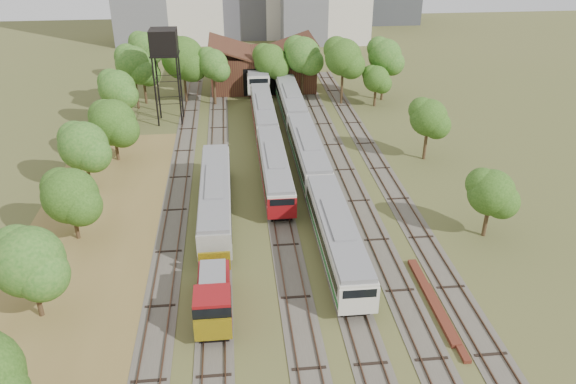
{
  "coord_description": "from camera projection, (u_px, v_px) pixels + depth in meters",
  "views": [
    {
      "loc": [
        -6.07,
        -30.23,
        26.34
      ],
      "look_at": [
        -1.29,
        15.61,
        2.5
      ],
      "focal_mm": 35.0,
      "sensor_mm": 36.0,
      "label": 1
    }
  ],
  "objects": [
    {
      "name": "tracks",
      "position": [
        285.0,
        173.0,
        61.37
      ],
      "size": [
        24.6,
        80.0,
        0.19
      ],
      "color": "#4C473D",
      "rests_on": "ground"
    },
    {
      "name": "tree_band_left",
      "position": [
        99.0,
        135.0,
        58.29
      ],
      "size": [
        7.27,
        75.31,
        8.05
      ],
      "color": "#382616",
      "rests_on": "ground"
    },
    {
      "name": "railcar_red_set",
      "position": [
        268.0,
        138.0,
        65.78
      ],
      "size": [
        2.7,
        34.58,
        3.34
      ],
      "color": "black",
      "rests_on": "ground"
    },
    {
      "name": "railcar_green_set",
      "position": [
        308.0,
        153.0,
        61.56
      ],
      "size": [
        2.86,
        52.08,
        3.54
      ],
      "color": "black",
      "rests_on": "ground"
    },
    {
      "name": "ground",
      "position": [
        329.0,
        324.0,
        39.37
      ],
      "size": [
        240.0,
        240.0,
        0.0
      ],
      "primitive_type": "plane",
      "color": "#475123",
      "rests_on": "ground"
    },
    {
      "name": "shunter_locomotive",
      "position": [
        214.0,
        299.0,
        39.39
      ],
      "size": [
        2.53,
        8.1,
        3.31
      ],
      "color": "black",
      "rests_on": "ground"
    },
    {
      "name": "rail_pile_far",
      "position": [
        445.0,
        320.0,
        39.55
      ],
      "size": [
        0.52,
        8.26,
        0.27
      ],
      "primitive_type": "cube",
      "color": "maroon",
      "rests_on": "ground"
    },
    {
      "name": "maintenance_shed",
      "position": [
        262.0,
        68.0,
        89.15
      ],
      "size": [
        16.45,
        11.55,
        7.58
      ],
      "color": "#3B1915",
      "rests_on": "ground"
    },
    {
      "name": "water_tower",
      "position": [
        164.0,
        44.0,
        71.02
      ],
      "size": [
        3.55,
        3.55,
        12.24
      ],
      "color": "black",
      "rests_on": "ground"
    },
    {
      "name": "railcar_rear",
      "position": [
        256.0,
        72.0,
        89.67
      ],
      "size": [
        3.31,
        16.08,
        4.1
      ],
      "color": "black",
      "rests_on": "ground"
    },
    {
      "name": "rail_pile_near",
      "position": [
        432.0,
        299.0,
        41.58
      ],
      "size": [
        0.67,
        10.02,
        0.33
      ],
      "primitive_type": "cube",
      "color": "maroon",
      "rests_on": "ground"
    },
    {
      "name": "tree_band_right",
      "position": [
        427.0,
        124.0,
        62.23
      ],
      "size": [
        5.08,
        39.84,
        7.11
      ],
      "color": "#382616",
      "rests_on": "ground"
    },
    {
      "name": "old_grey_coach",
      "position": [
        216.0,
        197.0,
        52.33
      ],
      "size": [
        2.85,
        18.0,
        3.52
      ],
      "color": "black",
      "rests_on": "ground"
    },
    {
      "name": "dry_grass_patch",
      "position": [
        90.0,
        273.0,
        44.76
      ],
      "size": [
        14.0,
        60.0,
        0.04
      ],
      "primitive_type": "cube",
      "color": "brown",
      "rests_on": "ground"
    },
    {
      "name": "tree_band_far",
      "position": [
        258.0,
        59.0,
        80.74
      ],
      "size": [
        40.62,
        10.16,
        9.57
      ],
      "color": "#382616",
      "rests_on": "ground"
    }
  ]
}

